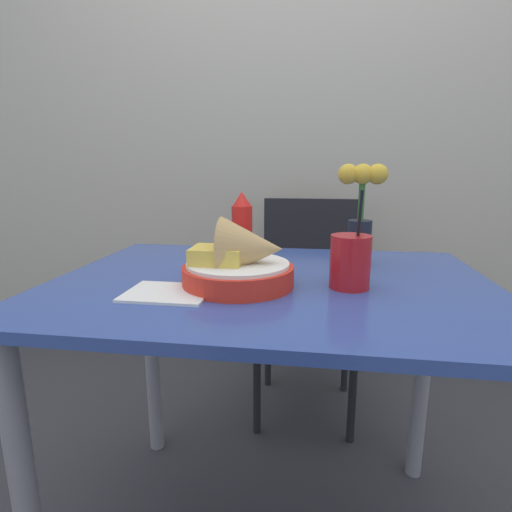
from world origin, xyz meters
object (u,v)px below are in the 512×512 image
at_px(food_basket, 242,262).
at_px(flower_vase, 361,210).
at_px(ketchup_bottle, 242,230).
at_px(drink_cup, 350,263).
at_px(chair_far_window, 308,285).

distance_m(food_basket, flower_vase, 0.38).
distance_m(food_basket, ketchup_bottle, 0.21).
bearing_deg(flower_vase, drink_cup, -100.45).
xyz_separation_m(chair_far_window, food_basket, (-0.14, -0.80, 0.28)).
bearing_deg(drink_cup, chair_far_window, 97.45).
bearing_deg(drink_cup, food_basket, -174.46).
xyz_separation_m(drink_cup, flower_vase, (0.04, 0.22, 0.09)).
xyz_separation_m(food_basket, flower_vase, (0.28, 0.24, 0.10)).
relative_size(drink_cup, flower_vase, 0.81).
height_order(ketchup_bottle, drink_cup, drink_cup).
height_order(food_basket, ketchup_bottle, ketchup_bottle).
bearing_deg(chair_far_window, flower_vase, -75.68).
bearing_deg(flower_vase, ketchup_bottle, -173.50).
distance_m(chair_far_window, drink_cup, 0.83).
relative_size(ketchup_bottle, flower_vase, 0.73).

